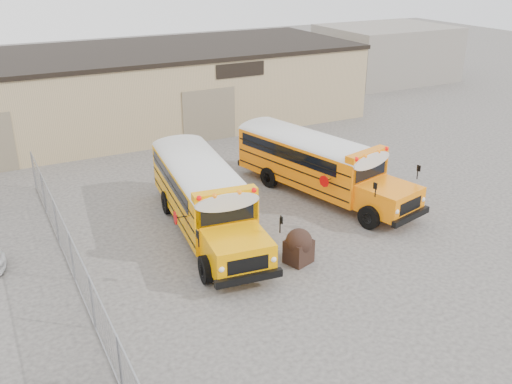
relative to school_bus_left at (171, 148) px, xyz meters
name	(u,v)px	position (x,y,z in m)	size (l,w,h in m)	color
ground	(276,279)	(-0.01, -10.24, -1.58)	(120.00, 120.00, 0.00)	#413F3C
warehouse	(116,90)	(-0.02, 9.76, 0.79)	(30.20, 10.20, 4.67)	tan
chainlink_fence	(72,257)	(-6.01, -7.24, -0.68)	(0.07, 18.07, 1.81)	gray
distant_building_right	(386,53)	(23.99, 13.76, 0.62)	(10.00, 8.00, 4.40)	gray
school_bus_left	(171,148)	(0.00, 0.00, 0.00)	(3.43, 9.55, 2.74)	#FFA100
school_bus_right	(236,132)	(3.81, 0.84, -0.01)	(4.46, 9.58, 2.72)	orange
tarp_bundle	(299,246)	(1.24, -9.63, -0.92)	(1.06, 1.00, 1.29)	black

